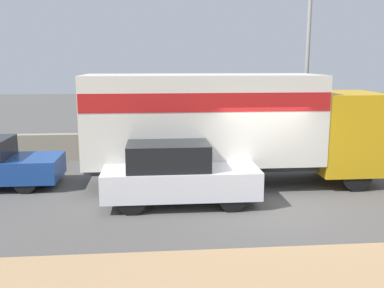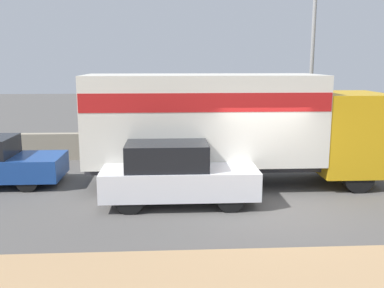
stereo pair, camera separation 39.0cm
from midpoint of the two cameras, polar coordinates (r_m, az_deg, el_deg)
ground_plane at (r=11.66m, az=11.15°, el=-7.93°), size 80.00×80.00×0.00m
stone_wall_backdrop at (r=16.95m, az=6.47°, el=-0.07°), size 60.00×0.35×1.02m
street_lamp at (r=16.31m, az=16.56°, el=13.86°), size 0.56×0.28×8.23m
box_truck at (r=12.86m, az=5.79°, el=3.08°), size 8.86×2.33×3.36m
car_hatchback at (r=11.38m, az=-1.19°, el=-3.86°), size 4.06×1.84×1.68m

